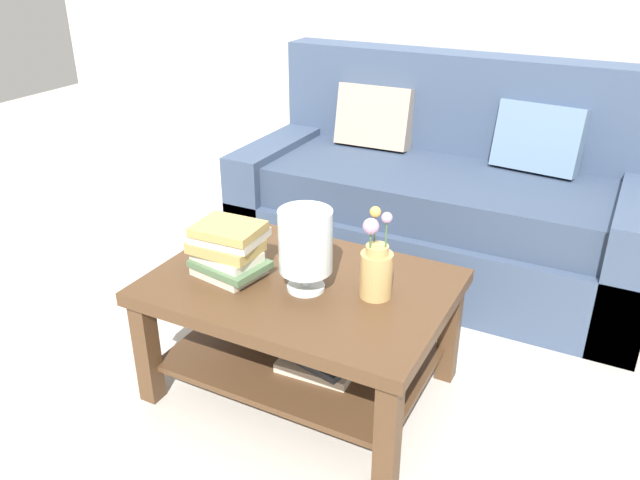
{
  "coord_description": "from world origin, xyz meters",
  "views": [
    {
      "loc": [
        0.97,
        -2.16,
        1.61
      ],
      "look_at": [
        -0.01,
        -0.27,
        0.57
      ],
      "focal_mm": 35.81,
      "sensor_mm": 36.0,
      "label": 1
    }
  ],
  "objects": [
    {
      "name": "book_stack_main",
      "position": [
        -0.27,
        -0.49,
        0.57
      ],
      "size": [
        0.29,
        0.25,
        0.19
      ],
      "color": "beige",
      "rests_on": "coffee_table"
    },
    {
      "name": "ground_plane",
      "position": [
        0.0,
        0.0,
        0.0
      ],
      "size": [
        10.0,
        10.0,
        0.0
      ],
      "primitive_type": "plane",
      "color": "#B7B2A8"
    },
    {
      "name": "flower_pitcher",
      "position": [
        0.26,
        -0.39,
        0.58
      ],
      "size": [
        0.11,
        0.11,
        0.32
      ],
      "color": "tan",
      "rests_on": "coffee_table"
    },
    {
      "name": "glass_hurricane_vase",
      "position": [
        0.03,
        -0.46,
        0.65
      ],
      "size": [
        0.19,
        0.19,
        0.3
      ],
      "color": "silver",
      "rests_on": "coffee_table"
    },
    {
      "name": "couch",
      "position": [
        0.14,
        0.8,
        0.36
      ],
      "size": [
        2.0,
        0.9,
        1.06
      ],
      "color": "#384760",
      "rests_on": "ground"
    },
    {
      "name": "coffee_table",
      "position": [
        -0.0,
        -0.42,
        0.34
      ],
      "size": [
        1.06,
        0.75,
        0.47
      ],
      "color": "#4C331E",
      "rests_on": "ground"
    }
  ]
}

